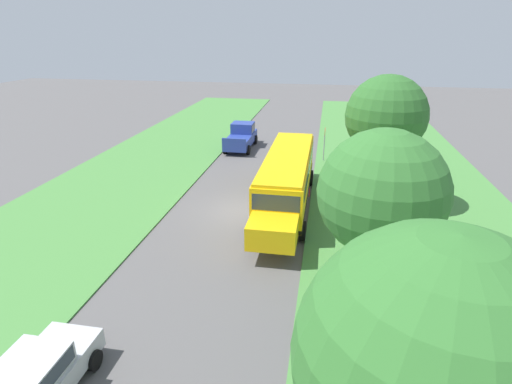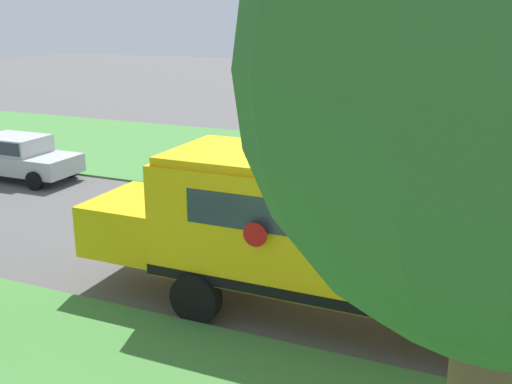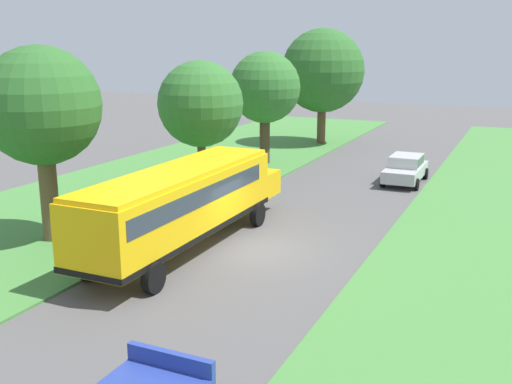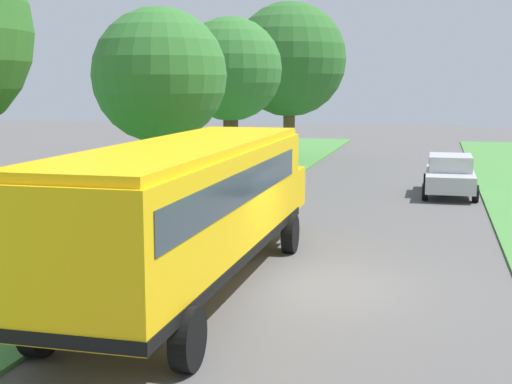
{
  "view_description": "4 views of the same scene",
  "coord_description": "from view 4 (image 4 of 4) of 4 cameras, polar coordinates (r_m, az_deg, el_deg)",
  "views": [
    {
      "loc": [
        -4.67,
        20.6,
        9.74
      ],
      "look_at": [
        -1.1,
        0.62,
        1.51
      ],
      "focal_mm": 28.0,
      "sensor_mm": 36.0,
      "label": 1
    },
    {
      "loc": [
        -12.94,
        -2.36,
        5.74
      ],
      "look_at": [
        0.08,
        3.28,
        1.48
      ],
      "focal_mm": 42.0,
      "sensor_mm": 36.0,
      "label": 2
    },
    {
      "loc": [
        8.83,
        -19.61,
        7.6
      ],
      "look_at": [
        -0.64,
        1.11,
        1.95
      ],
      "focal_mm": 42.0,
      "sensor_mm": 36.0,
      "label": 3
    },
    {
      "loc": [
        2.16,
        -14.8,
        4.33
      ],
      "look_at": [
        -2.1,
        2.18,
        1.65
      ],
      "focal_mm": 50.0,
      "sensor_mm": 36.0,
      "label": 4
    }
  ],
  "objects": [
    {
      "name": "ground_plane",
      "position": [
        15.57,
        5.6,
        -7.49
      ],
      "size": [
        120.0,
        120.0,
        0.0
      ],
      "primitive_type": "plane",
      "color": "#565454"
    },
    {
      "name": "school_bus",
      "position": [
        14.72,
        -4.99,
        -0.74
      ],
      "size": [
        2.84,
        12.42,
        3.16
      ],
      "color": "yellow",
      "rests_on": "ground"
    },
    {
      "name": "car_silver_nearest",
      "position": [
        28.77,
        15.26,
        1.5
      ],
      "size": [
        2.02,
        4.4,
        1.56
      ],
      "color": "#B7B7BC",
      "rests_on": "ground"
    },
    {
      "name": "oak_tree_roadside_mid",
      "position": [
        24.0,
        -7.55,
        9.17
      ],
      "size": [
        4.45,
        4.45,
        6.81
      ],
      "color": "brown",
      "rests_on": "ground"
    },
    {
      "name": "oak_tree_far_end",
      "position": [
        31.45,
        -1.87,
        9.82
      ],
      "size": [
        4.51,
        4.51,
        7.19
      ],
      "color": "#4C3826",
      "rests_on": "ground"
    },
    {
      "name": "oak_tree_across_road",
      "position": [
        40.08,
        2.9,
        10.49
      ],
      "size": [
        6.3,
        6.3,
        8.79
      ],
      "color": "brown",
      "rests_on": "ground"
    }
  ]
}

